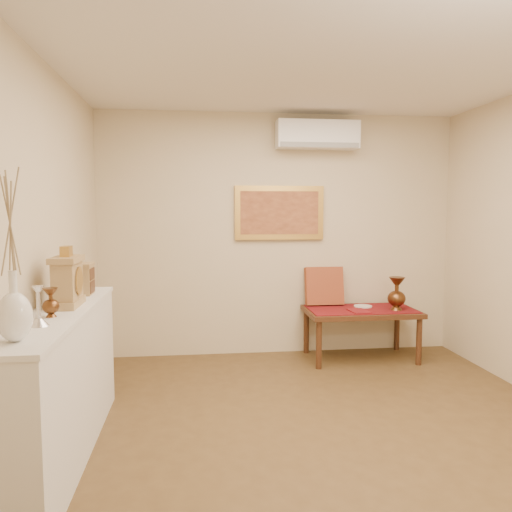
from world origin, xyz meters
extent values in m
plane|color=brown|center=(0.00, 0.00, 0.00)|extent=(4.50, 4.50, 0.00)
plane|color=silver|center=(0.00, 0.00, 2.70)|extent=(4.50, 4.50, 0.00)
cube|color=beige|center=(0.00, 2.25, 1.35)|extent=(4.00, 0.02, 2.70)
cube|color=beige|center=(-2.00, 0.00, 1.35)|extent=(0.02, 4.50, 2.70)
cube|color=maroon|center=(0.85, 1.88, 0.55)|extent=(1.14, 0.59, 0.01)
cylinder|color=white|center=(0.91, 1.98, 0.56)|extent=(0.20, 0.20, 0.01)
cube|color=maroon|center=(0.78, 1.72, 0.56)|extent=(0.21, 0.27, 0.01)
cube|color=maroon|center=(0.51, 2.15, 0.77)|extent=(0.43, 0.19, 0.44)
cube|color=silver|center=(-1.82, 0.00, 0.47)|extent=(0.35, 2.00, 0.95)
cube|color=silver|center=(-1.82, 0.00, 0.96)|extent=(0.37, 2.02, 0.03)
cube|color=tan|center=(-1.80, 0.16, 1.00)|extent=(0.16, 0.36, 0.05)
cube|color=tan|center=(-1.80, 0.16, 1.16)|extent=(0.14, 0.30, 0.25)
cylinder|color=beige|center=(-1.73, 0.16, 1.16)|extent=(0.01, 0.17, 0.17)
cylinder|color=#B38639|center=(-1.72, 0.16, 1.16)|extent=(0.01, 0.19, 0.19)
cube|color=tan|center=(-1.80, 0.16, 1.30)|extent=(0.17, 0.34, 0.04)
cube|color=#B38639|center=(-1.80, 0.16, 1.35)|extent=(0.06, 0.11, 0.07)
cube|color=tan|center=(-1.81, 0.64, 1.09)|extent=(0.15, 0.20, 0.22)
cube|color=#482715|center=(-1.73, 0.64, 1.04)|extent=(0.01, 0.17, 0.09)
cube|color=#482715|center=(-1.73, 0.64, 1.14)|extent=(0.01, 0.17, 0.09)
cube|color=tan|center=(-1.81, 0.64, 1.21)|extent=(0.16, 0.21, 0.02)
cube|color=#482715|center=(0.85, 1.88, 0.53)|extent=(1.20, 0.70, 0.05)
cylinder|color=#482715|center=(0.31, 1.59, 0.25)|extent=(0.06, 0.06, 0.50)
cylinder|color=#482715|center=(1.39, 1.59, 0.25)|extent=(0.06, 0.06, 0.50)
cylinder|color=#482715|center=(0.31, 2.17, 0.25)|extent=(0.06, 0.06, 0.50)
cylinder|color=#482715|center=(1.39, 2.17, 0.25)|extent=(0.06, 0.06, 0.50)
cube|color=#B38639|center=(0.00, 2.23, 1.60)|extent=(1.00, 0.05, 0.60)
cube|color=#AD653C|center=(0.00, 2.20, 1.60)|extent=(0.88, 0.01, 0.48)
cube|color=white|center=(0.40, 2.12, 2.45)|extent=(0.90, 0.24, 0.30)
cube|color=gray|center=(0.40, 2.00, 2.33)|extent=(0.86, 0.02, 0.05)
camera|label=1|loc=(-0.94, -3.31, 1.63)|focal=35.00mm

